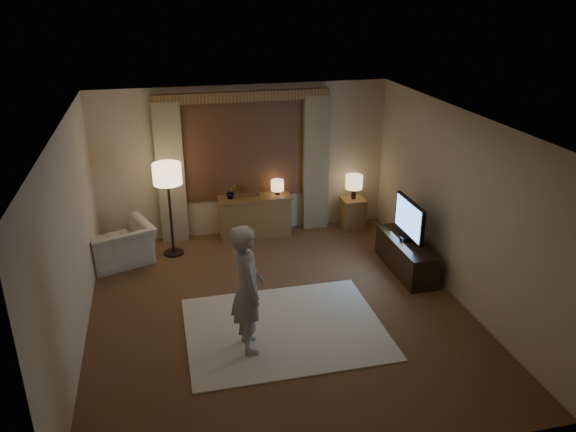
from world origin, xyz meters
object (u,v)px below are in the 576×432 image
object	(u,v)px
sideboard	(255,217)
side_table	(353,213)
person	(247,289)
armchair	(119,245)
tv_stand	(406,256)

from	to	relation	value
sideboard	side_table	distance (m)	1.78
sideboard	person	world-z (taller)	person
sideboard	armchair	xyz separation A→B (m)	(-2.27, -0.55, -0.03)
tv_stand	person	size ratio (longest dim) A/B	0.87
side_table	armchair	bearing A→B (deg)	-173.00
sideboard	tv_stand	size ratio (longest dim) A/B	0.86
sideboard	side_table	world-z (taller)	sideboard
sideboard	tv_stand	bearing A→B (deg)	-41.62
sideboard	tv_stand	xyz separation A→B (m)	(2.03, -1.80, -0.10)
armchair	tv_stand	size ratio (longest dim) A/B	0.71
armchair	tv_stand	xyz separation A→B (m)	(4.30, -1.25, -0.07)
side_table	person	size ratio (longest dim) A/B	0.35
person	armchair	bearing A→B (deg)	27.80
armchair	person	distance (m)	3.17
sideboard	armchair	distance (m)	2.34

